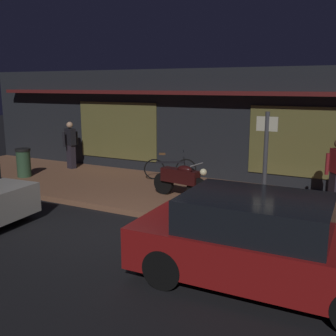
{
  "coord_description": "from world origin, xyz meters",
  "views": [
    {
      "loc": [
        4.88,
        -6.61,
        3.08
      ],
      "look_at": [
        0.18,
        2.4,
        0.95
      ],
      "focal_mm": 42.33,
      "sensor_mm": 36.0,
      "label": 1
    }
  ],
  "objects_px": {
    "person_photographer": "(71,144)",
    "sign_post": "(265,162)",
    "parked_car_far": "(261,242)",
    "bicycle_parked": "(170,168)",
    "trash_bin": "(24,162)",
    "motorcycle": "(181,179)"
  },
  "relations": [
    {
      "from": "person_photographer",
      "to": "trash_bin",
      "type": "xyz_separation_m",
      "value": [
        -0.47,
        -1.75,
        -0.41
      ]
    },
    {
      "from": "sign_post",
      "to": "trash_bin",
      "type": "xyz_separation_m",
      "value": [
        -8.04,
        0.84,
        -0.89
      ]
    },
    {
      "from": "parked_car_far",
      "to": "sign_post",
      "type": "bearing_deg",
      "value": 103.55
    },
    {
      "from": "person_photographer",
      "to": "parked_car_far",
      "type": "bearing_deg",
      "value": -31.5
    },
    {
      "from": "sign_post",
      "to": "parked_car_far",
      "type": "height_order",
      "value": "sign_post"
    },
    {
      "from": "person_photographer",
      "to": "trash_bin",
      "type": "distance_m",
      "value": 1.86
    },
    {
      "from": "bicycle_parked",
      "to": "motorcycle",
      "type": "bearing_deg",
      "value": -54.69
    },
    {
      "from": "person_photographer",
      "to": "sign_post",
      "type": "xyz_separation_m",
      "value": [
        7.56,
        -2.59,
        0.48
      ]
    },
    {
      "from": "sign_post",
      "to": "parked_car_far",
      "type": "distance_m",
      "value": 2.6
    },
    {
      "from": "bicycle_parked",
      "to": "parked_car_far",
      "type": "relative_size",
      "value": 0.36
    },
    {
      "from": "trash_bin",
      "to": "bicycle_parked",
      "type": "bearing_deg",
      "value": 23.0
    },
    {
      "from": "sign_post",
      "to": "bicycle_parked",
      "type": "bearing_deg",
      "value": 143.41
    },
    {
      "from": "bicycle_parked",
      "to": "parked_car_far",
      "type": "bearing_deg",
      "value": -50.42
    },
    {
      "from": "bicycle_parked",
      "to": "sign_post",
      "type": "height_order",
      "value": "sign_post"
    },
    {
      "from": "bicycle_parked",
      "to": "person_photographer",
      "type": "distance_m",
      "value": 3.96
    },
    {
      "from": "person_photographer",
      "to": "sign_post",
      "type": "height_order",
      "value": "sign_post"
    },
    {
      "from": "motorcycle",
      "to": "parked_car_far",
      "type": "distance_m",
      "value": 4.55
    },
    {
      "from": "trash_bin",
      "to": "parked_car_far",
      "type": "height_order",
      "value": "parked_car_far"
    },
    {
      "from": "sign_post",
      "to": "trash_bin",
      "type": "relative_size",
      "value": 2.58
    },
    {
      "from": "person_photographer",
      "to": "parked_car_far",
      "type": "height_order",
      "value": "person_photographer"
    },
    {
      "from": "bicycle_parked",
      "to": "trash_bin",
      "type": "height_order",
      "value": "trash_bin"
    },
    {
      "from": "motorcycle",
      "to": "sign_post",
      "type": "distance_m",
      "value": 2.77
    }
  ]
}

